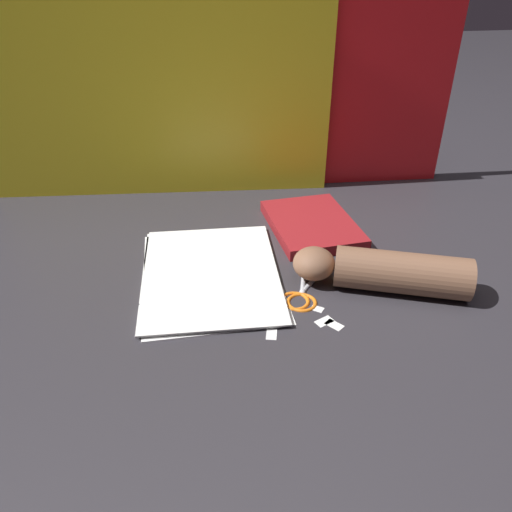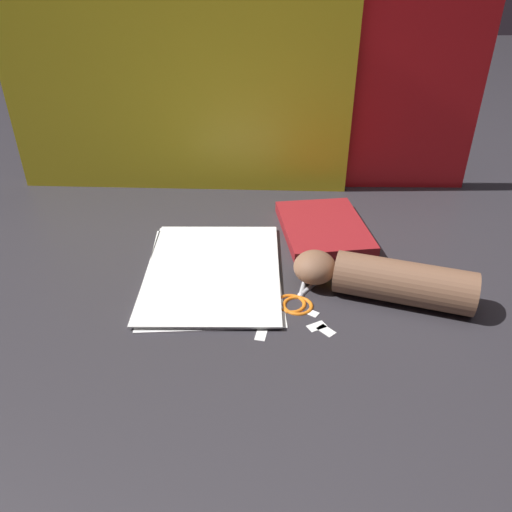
{
  "view_description": "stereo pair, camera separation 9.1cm",
  "coord_description": "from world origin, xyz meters",
  "px_view_note": "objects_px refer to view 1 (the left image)",
  "views": [
    {
      "loc": [
        -0.16,
        -0.81,
        0.54
      ],
      "look_at": [
        -0.04,
        -0.04,
        0.06
      ],
      "focal_mm": 35.0,
      "sensor_mm": 36.0,
      "label": 1
    },
    {
      "loc": [
        -0.07,
        -0.81,
        0.54
      ],
      "look_at": [
        -0.04,
        -0.04,
        0.06
      ],
      "focal_mm": 35.0,
      "sensor_mm": 36.0,
      "label": 2
    }
  ],
  "objects_px": {
    "scissors": "(302,293)",
    "hand_forearm": "(383,271)",
    "paper_stack": "(210,274)",
    "book_closed": "(312,224)"
  },
  "relations": [
    {
      "from": "scissors",
      "to": "hand_forearm",
      "type": "xyz_separation_m",
      "value": [
        0.15,
        -0.0,
        0.03
      ]
    },
    {
      "from": "paper_stack",
      "to": "book_closed",
      "type": "relative_size",
      "value": 1.4
    },
    {
      "from": "paper_stack",
      "to": "book_closed",
      "type": "xyz_separation_m",
      "value": [
        0.24,
        0.15,
        0.01
      ]
    },
    {
      "from": "scissors",
      "to": "book_closed",
      "type": "bearing_deg",
      "value": 71.84
    },
    {
      "from": "paper_stack",
      "to": "scissors",
      "type": "xyz_separation_m",
      "value": [
        0.16,
        -0.09,
        0.0
      ]
    },
    {
      "from": "hand_forearm",
      "to": "book_closed",
      "type": "bearing_deg",
      "value": 106.52
    },
    {
      "from": "book_closed",
      "to": "hand_forearm",
      "type": "height_order",
      "value": "hand_forearm"
    },
    {
      "from": "book_closed",
      "to": "scissors",
      "type": "distance_m",
      "value": 0.25
    },
    {
      "from": "paper_stack",
      "to": "scissors",
      "type": "height_order",
      "value": "scissors"
    },
    {
      "from": "book_closed",
      "to": "scissors",
      "type": "xyz_separation_m",
      "value": [
        -0.08,
        -0.24,
        -0.01
      ]
    }
  ]
}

